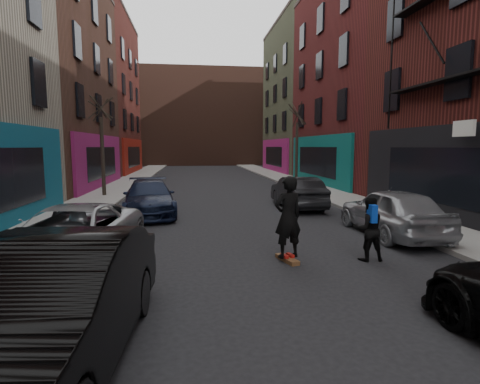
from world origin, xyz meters
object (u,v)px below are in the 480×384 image
object	(u,v)px
skateboarder	(288,217)
parked_left_far	(71,236)
tree_left_far	(102,134)
parked_right_far	(392,211)
pedestrian	(368,229)
parked_left_end	(149,198)
parked_left_mid	(50,308)
skateboard	(287,259)
tree_right_far	(297,136)
parked_right_end	(297,192)

from	to	relation	value
skateboarder	parked_left_far	bearing A→B (deg)	-19.72
tree_left_far	parked_right_far	xyz separation A→B (m)	(10.80, -10.22, -2.63)
pedestrian	tree_left_far	bearing A→B (deg)	-52.42
parked_left_far	parked_left_end	distance (m)	6.51
parked_left_mid	skateboard	xyz separation A→B (m)	(3.96, 3.93, -0.76)
skateboard	parked_left_mid	bearing A→B (deg)	-151.11
parked_right_far	tree_right_far	bearing A→B (deg)	-95.52
parked_left_far	parked_right_far	size ratio (longest dim) A/B	1.12
parked_left_mid	parked_right_far	bearing A→B (deg)	41.77
parked_right_far	parked_right_end	size ratio (longest dim) A/B	1.04
tree_left_far	pedestrian	distance (m)	15.59
skateboarder	parked_left_end	bearing A→B (deg)	-75.59
parked_left_far	pedestrian	bearing A→B (deg)	3.47
parked_left_mid	parked_left_end	size ratio (longest dim) A/B	1.03
tree_left_far	parked_left_far	world-z (taller)	tree_left_far
tree_left_far	skateboard	world-z (taller)	tree_left_far
tree_left_far	tree_right_far	size ratio (longest dim) A/B	0.96
parked_right_far	skateboard	size ratio (longest dim) A/B	5.51
parked_left_mid	parked_right_far	xyz separation A→B (m)	(7.80, 6.09, -0.06)
skateboarder	skateboard	bearing A→B (deg)	-15.95
parked_left_end	skateboard	bearing A→B (deg)	-66.75
tree_left_far	pedestrian	xyz separation A→B (m)	(8.89, -12.54, -2.60)
parked_right_far	parked_left_far	bearing A→B (deg)	11.77
parked_left_far	skateboarder	world-z (taller)	skateboarder
parked_right_far	skateboarder	size ratio (longest dim) A/B	2.26
tree_right_far	parked_left_mid	distance (m)	24.36
parked_right_end	pedestrian	size ratio (longest dim) A/B	2.75
tree_left_far	parked_left_end	xyz separation A→B (m)	(3.00, -5.62, -2.69)
parked_left_end	parked_right_end	xyz separation A→B (m)	(6.40, 0.92, 0.00)
parked_right_end	skateboarder	size ratio (longest dim) A/B	2.17
parked_right_far	pedestrian	distance (m)	3.00
tree_right_far	parked_left_end	world-z (taller)	tree_right_far
parked_right_far	skateboarder	xyz separation A→B (m)	(-3.84, -2.16, 0.33)
tree_left_far	parked_right_far	bearing A→B (deg)	-43.42
parked_left_mid	parked_left_end	world-z (taller)	parked_left_mid
parked_left_end	parked_right_end	distance (m)	6.47
tree_right_far	tree_left_far	bearing A→B (deg)	-154.18
pedestrian	skateboarder	bearing A→B (deg)	-2.50
tree_right_far	parked_left_mid	world-z (taller)	tree_right_far
tree_right_far	skateboard	bearing A→B (deg)	-106.50
tree_right_far	skateboarder	bearing A→B (deg)	-106.50
parked_right_end	pedestrian	distance (m)	7.85
tree_left_far	parked_left_end	bearing A→B (deg)	-61.92
tree_right_far	pedestrian	distance (m)	19.07
pedestrian	parked_left_end	bearing A→B (deg)	-47.32
parked_right_end	skateboard	size ratio (longest dim) A/B	5.30
skateboard	pedestrian	size ratio (longest dim) A/B	0.52
tree_left_far	parked_right_far	world-z (taller)	tree_left_far
parked_left_far	skateboard	bearing A→B (deg)	3.74
parked_left_mid	skateboarder	xyz separation A→B (m)	(3.96, 3.93, 0.27)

